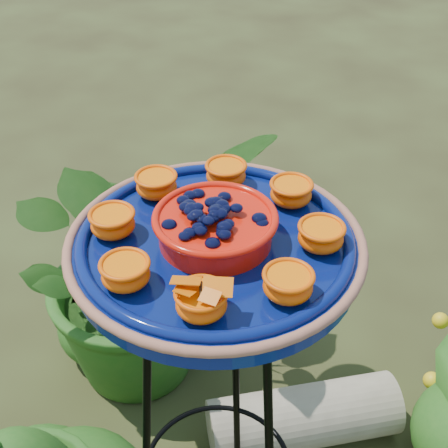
# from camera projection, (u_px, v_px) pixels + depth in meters

# --- Properties ---
(tripod_stand) EXTENTS (0.35, 0.37, 0.94)m
(tripod_stand) POSITION_uv_depth(u_px,v_px,m) (217.00, 399.00, 1.27)
(tripod_stand) COLOR black
(tripod_stand) RESTS_ON ground
(feeder_dish) EXTENTS (0.50, 0.50, 0.11)m
(feeder_dish) POSITION_uv_depth(u_px,v_px,m) (215.00, 241.00, 1.02)
(feeder_dish) COLOR #071557
(feeder_dish) RESTS_ON tripod_stand
(driftwood_log) EXTENTS (0.57, 0.42, 0.18)m
(driftwood_log) POSITION_uv_depth(u_px,v_px,m) (303.00, 417.00, 1.80)
(driftwood_log) COLOR tan
(driftwood_log) RESTS_ON ground
(shrub_back_left) EXTENTS (0.93, 0.97, 0.84)m
(shrub_back_left) POSITION_uv_depth(u_px,v_px,m) (133.00, 259.00, 1.86)
(shrub_back_left) COLOR #215516
(shrub_back_left) RESTS_ON ground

